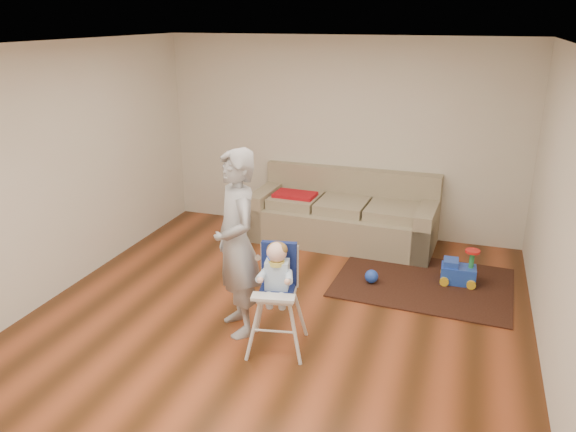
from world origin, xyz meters
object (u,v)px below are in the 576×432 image
(side_table, at_px, (268,212))
(adult, at_px, (237,244))
(sofa, at_px, (343,209))
(ride_on_toy, at_px, (459,266))
(toy_ball, at_px, (371,276))
(high_chair, at_px, (277,298))

(side_table, xyz_separation_m, adult, (0.71, -2.79, 0.69))
(sofa, xyz_separation_m, ride_on_toy, (1.56, -0.84, -0.25))
(side_table, relative_size, ride_on_toy, 1.05)
(sofa, bearing_deg, toy_ball, -59.37)
(side_table, bearing_deg, adult, -75.64)
(high_chair, bearing_deg, sofa, 79.92)
(adult, bearing_deg, side_table, 154.39)
(ride_on_toy, distance_m, high_chair, 2.47)
(toy_ball, bearing_deg, side_table, 141.88)
(toy_ball, bearing_deg, sofa, 117.91)
(side_table, bearing_deg, high_chair, -68.37)
(high_chair, bearing_deg, side_table, 101.18)
(toy_ball, bearing_deg, ride_on_toy, 18.68)
(ride_on_toy, bearing_deg, toy_ball, -163.53)
(side_table, relative_size, adult, 0.25)
(ride_on_toy, height_order, adult, adult)
(sofa, bearing_deg, side_table, 171.36)
(toy_ball, height_order, high_chair, high_chair)
(adult, bearing_deg, sofa, 130.01)
(ride_on_toy, xyz_separation_m, high_chair, (-1.55, -1.90, 0.29))
(high_chair, height_order, adult, adult)
(toy_ball, xyz_separation_m, adult, (-1.07, -1.39, 0.82))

